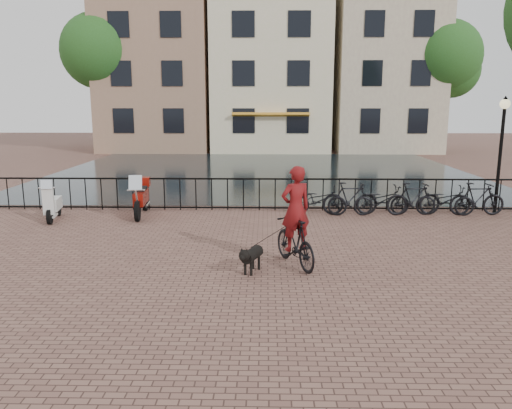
{
  "coord_description": "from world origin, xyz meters",
  "views": [
    {
      "loc": [
        0.21,
        -7.42,
        3.32
      ],
      "look_at": [
        0.0,
        3.0,
        1.2
      ],
      "focal_mm": 35.0,
      "sensor_mm": 36.0,
      "label": 1
    }
  ],
  "objects_px": {
    "lamp_post": "(502,136)",
    "motorcycle": "(141,193)",
    "cyclist": "(295,222)",
    "scooter": "(53,198)",
    "dog": "(252,258)"
  },
  "relations": [
    {
      "from": "lamp_post",
      "to": "motorcycle",
      "type": "xyz_separation_m",
      "value": [
        -10.73,
        -0.45,
        -1.69
      ]
    },
    {
      "from": "cyclist",
      "to": "motorcycle",
      "type": "bearing_deg",
      "value": -70.02
    },
    {
      "from": "cyclist",
      "to": "scooter",
      "type": "xyz_separation_m",
      "value": [
        -6.74,
        4.03,
        -0.28
      ]
    },
    {
      "from": "lamp_post",
      "to": "motorcycle",
      "type": "bearing_deg",
      "value": -177.6
    },
    {
      "from": "scooter",
      "to": "dog",
      "type": "bearing_deg",
      "value": -47.95
    },
    {
      "from": "cyclist",
      "to": "scooter",
      "type": "bearing_deg",
      "value": -54.04
    },
    {
      "from": "cyclist",
      "to": "motorcycle",
      "type": "relative_size",
      "value": 1.25
    },
    {
      "from": "cyclist",
      "to": "dog",
      "type": "distance_m",
      "value": 1.16
    },
    {
      "from": "lamp_post",
      "to": "motorcycle",
      "type": "height_order",
      "value": "lamp_post"
    },
    {
      "from": "cyclist",
      "to": "motorcycle",
      "type": "distance_m",
      "value": 6.36
    },
    {
      "from": "lamp_post",
      "to": "scooter",
      "type": "relative_size",
      "value": 2.41
    },
    {
      "from": "scooter",
      "to": "cyclist",
      "type": "bearing_deg",
      "value": -41.68
    },
    {
      "from": "dog",
      "to": "scooter",
      "type": "height_order",
      "value": "scooter"
    },
    {
      "from": "cyclist",
      "to": "dog",
      "type": "xyz_separation_m",
      "value": [
        -0.87,
        -0.42,
        -0.63
      ]
    },
    {
      "from": "lamp_post",
      "to": "scooter",
      "type": "xyz_separation_m",
      "value": [
        -13.13,
        -1.05,
        -1.74
      ]
    }
  ]
}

